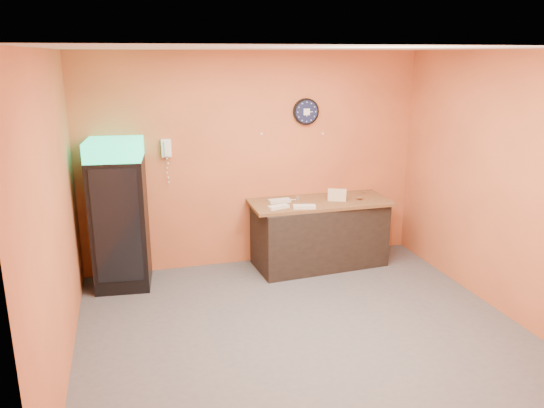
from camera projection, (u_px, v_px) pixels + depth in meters
name	position (u px, v px, depth m)	size (l,w,h in m)	color
floor	(302.00, 329.00, 5.49)	(4.50, 4.50, 0.00)	#47474C
back_wall	(254.00, 161.00, 6.96)	(4.50, 0.02, 2.80)	#D76D3C
left_wall	(55.00, 218.00, 4.53)	(0.02, 4.00, 2.80)	#D76D3C
right_wall	(502.00, 184.00, 5.69)	(0.02, 4.00, 2.80)	#D76D3C
ceiling	(306.00, 48.00, 4.73)	(4.50, 4.00, 0.02)	white
beverage_cooler	(120.00, 217.00, 6.29)	(0.69, 0.70, 1.80)	black
prep_counter	(319.00, 234.00, 7.08)	(1.70, 0.76, 0.85)	black
wall_clock	(306.00, 112.00, 6.95)	(0.35, 0.06, 0.35)	black
wall_phone	(166.00, 148.00, 6.56)	(0.12, 0.11, 0.22)	white
butcher_paper	(320.00, 202.00, 6.96)	(1.84, 0.77, 0.04)	brown
sub_roll_stack	(337.00, 195.00, 6.94)	(0.25, 0.17, 0.15)	beige
wrapped_sandwich_left	(278.00, 207.00, 6.61)	(0.26, 0.10, 0.04)	silver
wrapped_sandwich_mid	(304.00, 207.00, 6.62)	(0.28, 0.11, 0.04)	silver
wrapped_sandwich_right	(280.00, 201.00, 6.88)	(0.28, 0.11, 0.04)	silver
kitchen_tool	(298.00, 198.00, 6.97)	(0.06, 0.06, 0.06)	silver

